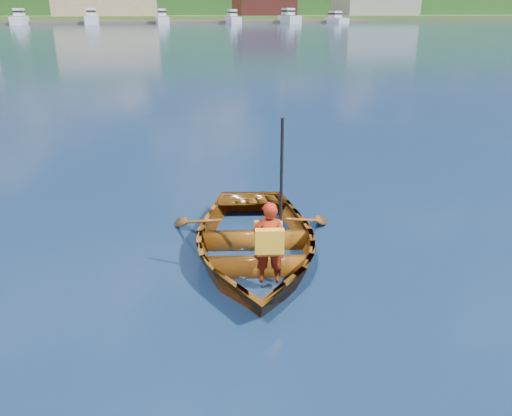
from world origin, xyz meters
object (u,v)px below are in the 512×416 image
(rowboat, at_px, (254,241))
(child_paddler, at_px, (269,241))
(marina_yachts, at_px, (82,19))
(dock, at_px, (102,23))

(rowboat, distance_m, child_paddler, 1.00)
(marina_yachts, bearing_deg, dock, 43.94)
(dock, distance_m, marina_yachts, 6.83)
(dock, bearing_deg, marina_yachts, -136.06)
(child_paddler, bearing_deg, rowboat, 87.70)
(dock, height_order, marina_yachts, marina_yachts)
(rowboat, bearing_deg, child_paddler, -92.30)
(child_paddler, height_order, marina_yachts, marina_yachts)
(child_paddler, height_order, dock, child_paddler)
(rowboat, distance_m, dock, 147.17)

